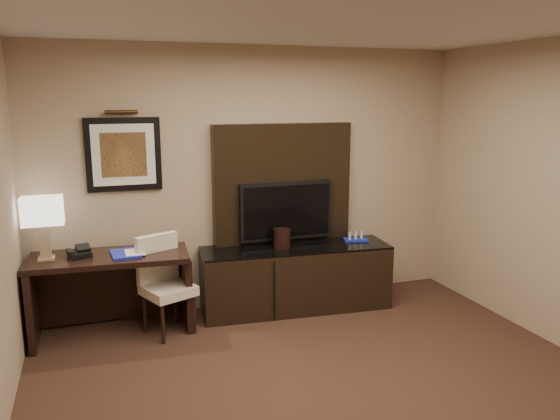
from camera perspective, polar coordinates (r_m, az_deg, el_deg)
name	(u,v)px	position (r m, az deg, el deg)	size (l,w,h in m)	color
ceiling	(376,6)	(3.37, 10.01, 20.24)	(4.50, 5.00, 0.01)	silver
wall_back	(254,179)	(5.71, -2.75, 3.30)	(4.50, 0.01, 2.70)	tan
desk	(112,294)	(5.39, -17.19, -8.41)	(1.43, 0.61, 0.76)	black
credenza	(296,278)	(5.74, 1.65, -7.09)	(1.95, 0.54, 0.67)	black
tv_wall_panel	(283,186)	(5.76, 0.30, 2.57)	(1.50, 0.12, 1.30)	black
tv	(286,211)	(5.72, 0.63, -0.05)	(1.00, 0.08, 0.60)	black
artwork	(124,154)	(5.43, -16.03, 5.60)	(0.70, 0.04, 0.70)	black
picture_light	(121,112)	(5.37, -16.25, 9.80)	(0.04, 0.04, 0.30)	#3C2613
desk_chair	(168,289)	(5.23, -11.59, -8.12)	(0.41, 0.48, 0.87)	beige
table_lamp	(44,230)	(5.26, -23.45, -1.89)	(0.34, 0.19, 0.55)	tan
desk_phone	(80,252)	(5.27, -20.21, -4.18)	(0.19, 0.17, 0.09)	black
blue_folder	(126,254)	(5.23, -15.84, -4.41)	(0.25, 0.34, 0.02)	#18259F
book	(124,242)	(5.19, -15.98, -3.27)	(0.18, 0.02, 0.24)	beige
water_bottle	(157,242)	(5.29, -12.77, -3.27)	(0.05, 0.05, 0.16)	#AEBAC6
ice_bucket	(282,238)	(5.59, 0.21, -2.97)	(0.18, 0.18, 0.19)	black
minibar_tray	(356,237)	(5.92, 7.91, -2.76)	(0.25, 0.15, 0.09)	#1924A6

